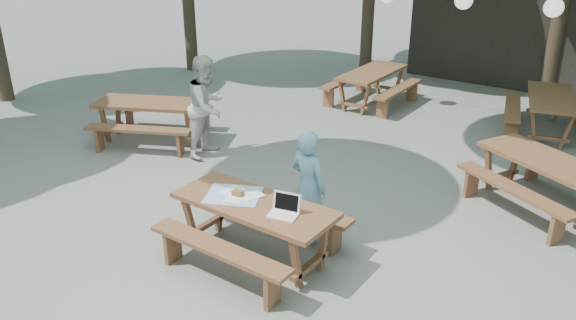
# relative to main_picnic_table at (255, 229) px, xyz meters

# --- Properties ---
(ground) EXTENTS (80.00, 80.00, 0.00)m
(ground) POSITION_rel_main_picnic_table_xyz_m (0.32, 0.30, -0.39)
(ground) COLOR #60615C
(ground) RESTS_ON ground
(pavilion) EXTENTS (6.00, 3.00, 2.80)m
(pavilion) POSITION_rel_main_picnic_table_xyz_m (0.82, 10.80, 1.01)
(pavilion) COLOR black
(pavilion) RESTS_ON ground
(main_picnic_table) EXTENTS (2.00, 1.58, 0.75)m
(main_picnic_table) POSITION_rel_main_picnic_table_xyz_m (0.00, 0.00, 0.00)
(main_picnic_table) COLOR brown
(main_picnic_table) RESTS_ON ground
(picnic_table_nw) EXTENTS (2.40, 2.26, 0.75)m
(picnic_table_nw) POSITION_rel_main_picnic_table_xyz_m (-4.01, 2.00, 0.00)
(picnic_table_nw) COLOR brown
(picnic_table_nw) RESTS_ON ground
(picnic_table_ne) EXTENTS (2.41, 2.28, 0.75)m
(picnic_table_ne) POSITION_rel_main_picnic_table_xyz_m (2.59, 3.37, 0.00)
(picnic_table_ne) COLOR brown
(picnic_table_ne) RESTS_ON ground
(picnic_table_far_w) EXTENTS (1.59, 2.00, 0.75)m
(picnic_table_far_w) POSITION_rel_main_picnic_table_xyz_m (-1.72, 6.34, 0.00)
(picnic_table_far_w) COLOR brown
(picnic_table_far_w) RESTS_ON ground
(picnic_table_far_e) EXTENTS (2.01, 2.24, 0.75)m
(picnic_table_far_e) POSITION_rel_main_picnic_table_xyz_m (1.91, 6.64, 0.00)
(picnic_table_far_e) COLOR brown
(picnic_table_far_e) RESTS_ON ground
(woman) EXTENTS (0.59, 0.44, 1.49)m
(woman) POSITION_rel_main_picnic_table_xyz_m (0.29, 0.73, 0.36)
(woman) COLOR #6BAAC4
(woman) RESTS_ON ground
(second_person) EXTENTS (0.79, 0.95, 1.76)m
(second_person) POSITION_rel_main_picnic_table_xyz_m (-2.69, 2.11, 0.49)
(second_person) COLOR silver
(second_person) RESTS_ON ground
(laptop) EXTENTS (0.38, 0.33, 0.24)m
(laptop) POSITION_rel_main_picnic_table_xyz_m (0.46, -0.02, 0.42)
(laptop) COLOR white
(laptop) RESTS_ON main_picnic_table
(tabletop_clutter) EXTENTS (0.83, 0.78, 0.08)m
(tabletop_clutter) POSITION_rel_main_picnic_table_xyz_m (-0.30, 0.01, 0.37)
(tabletop_clutter) COLOR #3777BD
(tabletop_clutter) RESTS_ON main_picnic_table
(paper_lanterns) EXTENTS (9.00, 0.34, 0.38)m
(paper_lanterns) POSITION_rel_main_picnic_table_xyz_m (0.14, 6.30, 2.02)
(paper_lanterns) COLOR black
(paper_lanterns) RESTS_ON ground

